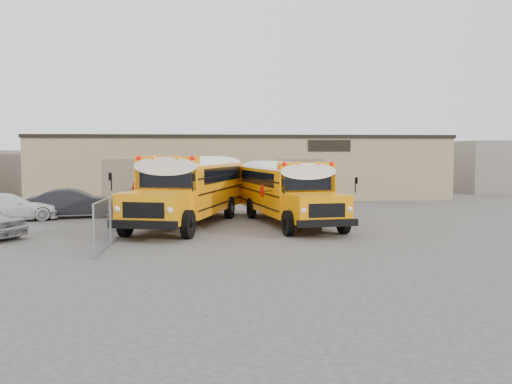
{
  "coord_description": "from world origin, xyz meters",
  "views": [
    {
      "loc": [
        -2.21,
        -24.44,
        3.44
      ],
      "look_at": [
        -0.17,
        1.85,
        1.6
      ],
      "focal_mm": 40.0,
      "sensor_mm": 36.0,
      "label": 1
    }
  ],
  "objects": [
    {
      "name": "chainlink_fence",
      "position": [
        -6.0,
        3.0,
        0.9
      ],
      "size": [
        0.07,
        18.07,
        1.81
      ],
      "color": "gray",
      "rests_on": "ground"
    },
    {
      "name": "school_bus_right",
      "position": [
        0.36,
        9.34,
        1.76
      ],
      "size": [
        4.2,
        10.68,
        3.05
      ],
      "color": "#FF9305",
      "rests_on": "ground"
    },
    {
      "name": "car_dark",
      "position": [
        -9.48,
        6.17,
        0.76
      ],
      "size": [
        4.79,
        2.29,
        1.52
      ],
      "primitive_type": "imported",
      "rotation": [
        0.0,
        0.0,
        1.72
      ],
      "color": "black",
      "rests_on": "ground"
    },
    {
      "name": "warehouse",
      "position": [
        -0.0,
        19.99,
        2.37
      ],
      "size": [
        30.2,
        10.2,
        4.67
      ],
      "color": "tan",
      "rests_on": "ground"
    },
    {
      "name": "distant_building_right",
      "position": [
        24.0,
        24.0,
        2.2
      ],
      "size": [
        10.0,
        8.0,
        4.4
      ],
      "primitive_type": "cube",
      "color": "gray",
      "rests_on": "ground"
    },
    {
      "name": "car_white",
      "position": [
        -12.42,
        4.84,
        0.7
      ],
      "size": [
        5.22,
        3.66,
        1.4
      ],
      "primitive_type": "imported",
      "rotation": [
        0.0,
        0.0,
        1.96
      ],
      "color": "white",
      "rests_on": "ground"
    },
    {
      "name": "school_bus_left",
      "position": [
        -1.41,
        9.73,
        1.92
      ],
      "size": [
        5.62,
        11.66,
        3.32
      ],
      "color": "#FF980C",
      "rests_on": "ground"
    },
    {
      "name": "tarp_bundle",
      "position": [
        1.85,
        -0.48,
        0.75
      ],
      "size": [
        1.16,
        1.09,
        1.46
      ],
      "color": "black",
      "rests_on": "ground"
    },
    {
      "name": "ground",
      "position": [
        0.0,
        0.0,
        0.0
      ],
      "size": [
        120.0,
        120.0,
        0.0
      ],
      "primitive_type": "plane",
      "color": "#43403D",
      "rests_on": "ground"
    }
  ]
}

